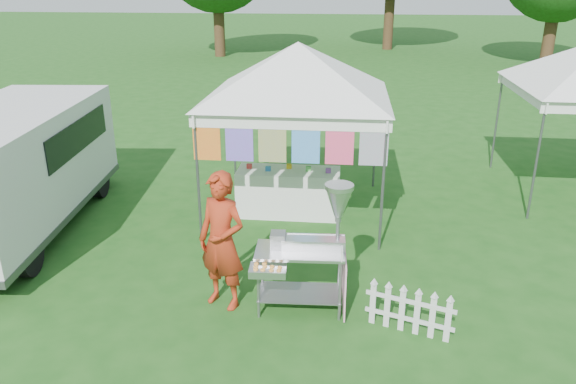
# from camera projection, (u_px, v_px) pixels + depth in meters

# --- Properties ---
(ground) EXTENTS (120.00, 120.00, 0.00)m
(ground) POSITION_uv_depth(u_px,v_px,m) (271.00, 319.00, 7.01)
(ground) COLOR #1B4F16
(ground) RESTS_ON ground
(canopy_main) EXTENTS (4.24, 4.24, 3.45)m
(canopy_main) POSITION_uv_depth(u_px,v_px,m) (298.00, 42.00, 9.17)
(canopy_main) COLOR #59595E
(canopy_main) RESTS_ON ground
(donut_cart) EXTENTS (1.22, 0.88, 1.70)m
(donut_cart) POSITION_uv_depth(u_px,v_px,m) (315.00, 239.00, 6.86)
(donut_cart) COLOR gray
(donut_cart) RESTS_ON ground
(vendor) EXTENTS (0.78, 0.66, 1.81)m
(vendor) POSITION_uv_depth(u_px,v_px,m) (222.00, 241.00, 7.02)
(vendor) COLOR #A12B13
(vendor) RESTS_ON ground
(cargo_van) EXTENTS (2.36, 4.98, 2.01)m
(cargo_van) POSITION_uv_depth(u_px,v_px,m) (14.00, 166.00, 9.22)
(cargo_van) COLOR silver
(cargo_van) RESTS_ON ground
(picket_fence) EXTENTS (1.03, 0.37, 0.56)m
(picket_fence) POSITION_uv_depth(u_px,v_px,m) (409.00, 311.00, 6.65)
(picket_fence) COLOR silver
(picket_fence) RESTS_ON ground
(display_table) EXTENTS (1.80, 0.70, 0.82)m
(display_table) POSITION_uv_depth(u_px,v_px,m) (288.00, 192.00, 9.98)
(display_table) COLOR white
(display_table) RESTS_ON ground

